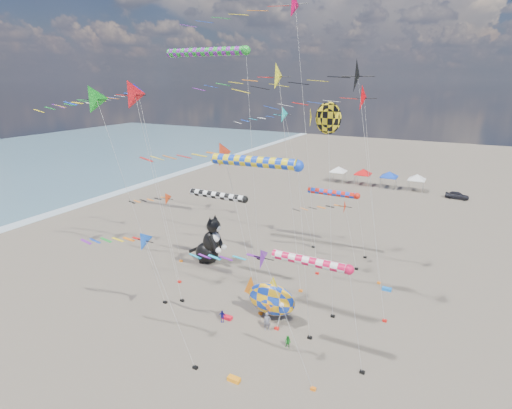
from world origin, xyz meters
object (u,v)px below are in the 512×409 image
object	(u,v)px
cat_inflatable	(209,239)
child_green	(288,342)
fish_inflatable	(271,299)
parked_car	(457,195)
child_blue	(222,316)
person_adult	(267,321)

from	to	relation	value
cat_inflatable	child_green	distance (m)	17.52
fish_inflatable	parked_car	xyz separation A→B (m)	(13.21, 48.81, -1.44)
cat_inflatable	fish_inflatable	size ratio (longest dim) A/B	0.98
child_blue	person_adult	bearing A→B (deg)	-6.85
child_blue	parked_car	world-z (taller)	parked_car
cat_inflatable	child_blue	world-z (taller)	cat_inflatable
fish_inflatable	person_adult	xyz separation A→B (m)	(0.35, -1.42, -1.28)
cat_inflatable	fish_inflatable	distance (m)	13.48
cat_inflatable	fish_inflatable	xyz separation A→B (m)	(11.28, -7.34, -0.78)
person_adult	child_green	world-z (taller)	person_adult
fish_inflatable	child_green	world-z (taller)	fish_inflatable
cat_inflatable	child_green	world-z (taller)	cat_inflatable
child_green	parked_car	world-z (taller)	parked_car
parked_car	person_adult	bearing A→B (deg)	171.44
person_adult	child_green	bearing A→B (deg)	-61.10
fish_inflatable	person_adult	world-z (taller)	fish_inflatable
fish_inflatable	person_adult	distance (m)	1.95
person_adult	fish_inflatable	bearing A→B (deg)	71.66
cat_inflatable	person_adult	bearing A→B (deg)	-33.21
person_adult	child_blue	distance (m)	4.03
fish_inflatable	child_green	distance (m)	4.26
cat_inflatable	person_adult	distance (m)	14.71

